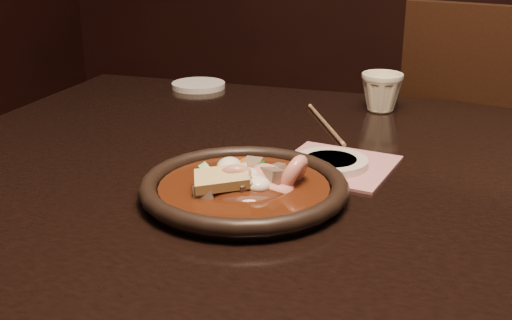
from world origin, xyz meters
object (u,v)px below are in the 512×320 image
(chair, at_px, (507,201))
(tea_cup, at_px, (382,91))
(plate, at_px, (244,188))
(table, at_px, (465,242))

(chair, height_order, tea_cup, chair)
(plate, height_order, tea_cup, tea_cup)
(chair, bearing_deg, plate, 77.14)
(table, height_order, chair, chair)
(plate, relative_size, tea_cup, 3.45)
(table, xyz_separation_m, tea_cup, (-0.16, 0.33, 0.11))
(plate, bearing_deg, chair, 61.81)
(plate, bearing_deg, table, 23.74)
(table, bearing_deg, chair, 80.22)
(table, distance_m, chair, 0.60)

